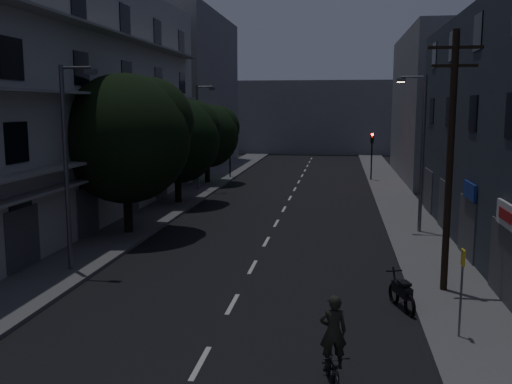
% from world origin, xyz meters
% --- Properties ---
extents(ground, '(160.00, 160.00, 0.00)m').
position_xyz_m(ground, '(0.00, 25.00, 0.00)').
color(ground, black).
rests_on(ground, ground).
extents(sidewalk_left, '(3.00, 90.00, 0.15)m').
position_xyz_m(sidewalk_left, '(-7.50, 25.00, 0.07)').
color(sidewalk_left, '#565659').
rests_on(sidewalk_left, ground).
extents(sidewalk_right, '(3.00, 90.00, 0.15)m').
position_xyz_m(sidewalk_right, '(7.50, 25.00, 0.07)').
color(sidewalk_right, '#565659').
rests_on(sidewalk_right, ground).
extents(lane_markings, '(0.15, 60.50, 0.01)m').
position_xyz_m(lane_markings, '(0.00, 31.25, 0.01)').
color(lane_markings, beige).
rests_on(lane_markings, ground).
extents(building_left, '(7.00, 36.00, 14.00)m').
position_xyz_m(building_left, '(-11.98, 18.00, 6.99)').
color(building_left, '#A9AAA4').
rests_on(building_left, ground).
extents(building_far_left, '(6.00, 20.00, 16.00)m').
position_xyz_m(building_far_left, '(-12.00, 48.00, 8.00)').
color(building_far_left, slate).
rests_on(building_far_left, ground).
extents(building_far_right, '(6.00, 20.00, 13.00)m').
position_xyz_m(building_far_right, '(12.00, 42.00, 6.50)').
color(building_far_right, slate).
rests_on(building_far_right, ground).
extents(building_far_end, '(24.00, 8.00, 10.00)m').
position_xyz_m(building_far_end, '(0.00, 70.00, 5.00)').
color(building_far_end, slate).
rests_on(building_far_end, ground).
extents(tree_near, '(6.57, 6.57, 8.10)m').
position_xyz_m(tree_near, '(-7.20, 16.10, 5.22)').
color(tree_near, black).
rests_on(tree_near, sidewalk_left).
extents(tree_mid, '(5.71, 5.71, 7.03)m').
position_xyz_m(tree_mid, '(-7.22, 25.43, 4.54)').
color(tree_mid, black).
rests_on(tree_mid, sidewalk_left).
extents(tree_far, '(5.36, 5.36, 6.63)m').
position_xyz_m(tree_far, '(-7.59, 35.65, 4.30)').
color(tree_far, black).
rests_on(tree_far, sidewalk_left).
extents(traffic_signal_far_right, '(0.28, 0.37, 4.10)m').
position_xyz_m(traffic_signal_far_right, '(6.29, 39.30, 3.10)').
color(traffic_signal_far_right, black).
rests_on(traffic_signal_far_right, sidewalk_right).
extents(traffic_signal_far_left, '(0.28, 0.37, 4.10)m').
position_xyz_m(traffic_signal_far_left, '(-6.44, 39.55, 3.10)').
color(traffic_signal_far_left, black).
rests_on(traffic_signal_far_left, sidewalk_left).
extents(street_lamp_left_near, '(1.51, 0.25, 8.00)m').
position_xyz_m(street_lamp_left_near, '(-6.98, 9.21, 4.60)').
color(street_lamp_left_near, '#525359').
rests_on(street_lamp_left_near, sidewalk_left).
extents(street_lamp_right, '(1.51, 0.25, 8.00)m').
position_xyz_m(street_lamp_right, '(7.55, 18.35, 4.60)').
color(street_lamp_right, '#5C5E64').
rests_on(street_lamp_right, sidewalk_right).
extents(street_lamp_left_far, '(1.51, 0.25, 8.00)m').
position_xyz_m(street_lamp_left_far, '(-7.26, 31.38, 4.60)').
color(street_lamp_left_far, '#55595C').
rests_on(street_lamp_left_far, sidewalk_left).
extents(utility_pole, '(1.80, 0.24, 9.00)m').
position_xyz_m(utility_pole, '(7.23, 8.68, 4.87)').
color(utility_pole, black).
rests_on(utility_pole, sidewalk_right).
extents(bus_stop_sign, '(0.06, 0.35, 2.52)m').
position_xyz_m(bus_stop_sign, '(6.92, 4.41, 1.89)').
color(bus_stop_sign, '#595B60').
rests_on(bus_stop_sign, sidewalk_right).
extents(motorcycle, '(0.85, 1.92, 1.27)m').
position_xyz_m(motorcycle, '(5.59, 6.87, 0.50)').
color(motorcycle, black).
rests_on(motorcycle, ground).
extents(cyclist, '(0.95, 1.87, 2.26)m').
position_xyz_m(cyclist, '(3.40, 1.26, 0.76)').
color(cyclist, black).
rests_on(cyclist, ground).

